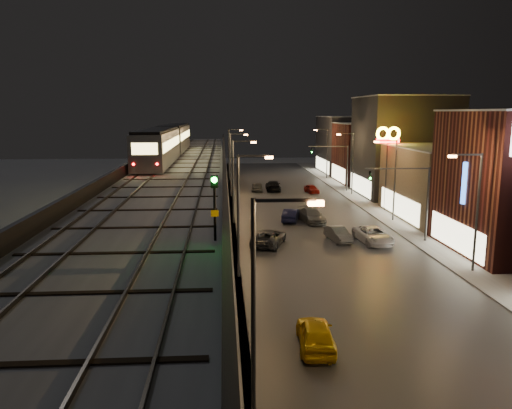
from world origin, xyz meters
name	(u,v)px	position (x,y,z in m)	size (l,w,h in m)	color
ground	(262,365)	(0.00, 0.00, 0.00)	(220.00, 220.00, 0.00)	silver
road_surface	(302,215)	(7.50, 35.00, 0.03)	(17.00, 120.00, 0.06)	#46474D
sidewalk_right	(386,213)	(17.50, 35.00, 0.07)	(4.00, 120.00, 0.14)	#9FA1A8
under_viaduct_pavement	(187,216)	(-6.00, 35.00, 0.03)	(11.00, 120.00, 0.06)	#9FA1A8
elevated_viaduct	(184,172)	(-6.00, 31.84, 5.62)	(9.00, 100.00, 6.30)	black
viaduct_trackbed	(184,164)	(-6.01, 31.97, 6.39)	(8.40, 100.00, 0.32)	#B2B7C1
viaduct_parapet_streetside	(224,160)	(-1.65, 32.00, 6.85)	(0.30, 100.00, 1.10)	black
viaduct_parapet_far	(143,160)	(-10.35, 32.00, 6.85)	(0.30, 100.00, 1.10)	black
building_c	(452,183)	(23.99, 32.00, 4.08)	(12.20, 15.20, 8.16)	brown
building_d	(403,147)	(23.99, 48.00, 7.08)	(12.20, 13.20, 14.16)	#26262B
building_e	(374,153)	(23.99, 62.00, 5.08)	(12.20, 12.20, 10.16)	brown
building_f	(353,145)	(23.99, 76.00, 5.58)	(12.20, 16.20, 11.16)	#2D2C31
streetlight_left_0	(261,300)	(-0.43, -5.00, 5.24)	(2.57, 0.28, 9.00)	#38383A
streetlight_left_1	(242,207)	(-0.43, 13.00, 5.24)	(2.57, 0.28, 9.00)	#38383A
streetlight_right_1	(474,204)	(16.73, 13.00, 5.24)	(2.56, 0.28, 9.00)	#38383A
streetlight_left_2	(236,176)	(-0.43, 31.00, 5.24)	(2.57, 0.28, 9.00)	#38383A
streetlight_right_2	(393,174)	(16.73, 31.00, 5.24)	(2.56, 0.28, 9.00)	#38383A
streetlight_left_3	(232,160)	(-0.43, 49.00, 5.24)	(2.57, 0.28, 9.00)	#38383A
streetlight_right_3	(351,159)	(16.73, 49.00, 5.24)	(2.56, 0.28, 9.00)	#38383A
streetlight_left_4	(230,150)	(-0.43, 67.00, 5.24)	(2.57, 0.28, 9.00)	#38383A
streetlight_right_4	(326,150)	(16.73, 67.00, 5.24)	(2.56, 0.28, 9.00)	#38383A
traffic_light_rig_a	(416,195)	(15.84, 22.00, 4.50)	(6.10, 0.34, 7.00)	#38383A
traffic_light_rig_b	(340,162)	(15.84, 52.00, 4.50)	(6.10, 0.34, 7.00)	#38383A
subway_train	(168,141)	(-8.50, 40.17, 8.41)	(3.02, 37.06, 3.61)	gray
rail_signal	(215,195)	(-2.10, -1.75, 8.58)	(0.32, 0.41, 2.76)	black
car_taxi	(316,335)	(2.87, 1.50, 0.75)	(1.78, 4.42, 1.51)	yellow
car_near_white	(291,215)	(5.69, 31.48, 0.72)	(1.52, 4.37, 1.44)	#15193E
car_mid_silver	(269,238)	(2.31, 21.61, 0.72)	(2.40, 5.20, 1.44)	#34353A
car_mid_dark	(273,186)	(5.85, 53.21, 0.77)	(2.15, 5.30, 1.54)	black
car_far_white	(257,187)	(3.39, 53.20, 0.68)	(1.61, 4.01, 1.36)	#565759
car_onc_silver	(338,235)	(8.91, 22.65, 0.66)	(1.39, 4.00, 1.32)	slate
car_onc_dark	(373,236)	(11.97, 21.77, 0.74)	(2.44, 5.29, 1.47)	white
car_onc_white	(312,216)	(7.86, 30.84, 0.73)	(2.05, 5.05, 1.47)	slate
car_onc_red	(312,189)	(11.38, 50.81, 0.62)	(1.45, 3.61, 1.23)	maroon
sign_mcdonalds	(388,142)	(18.00, 36.89, 8.35)	(3.04, 0.58, 10.23)	#38383A
sign_carwash	(470,191)	(18.50, 17.25, 5.57)	(1.53, 0.35, 7.94)	#38383A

